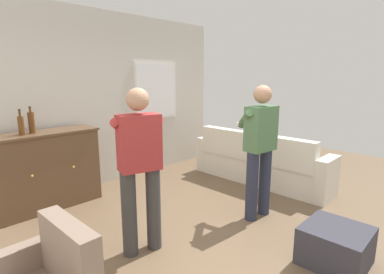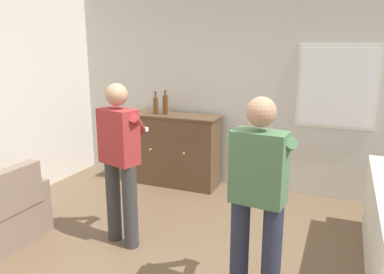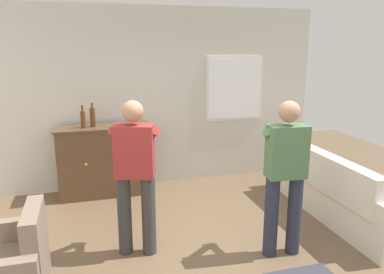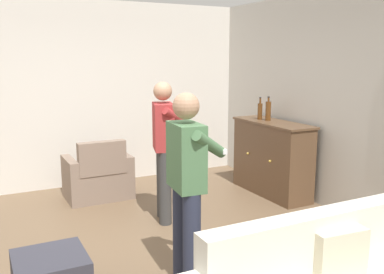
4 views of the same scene
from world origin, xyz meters
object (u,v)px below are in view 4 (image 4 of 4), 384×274
Objects in this scene: bottle_wine_green at (260,111)px; person_standing_left at (164,145)px; sideboard_cabinet at (272,158)px; bottle_liquor_amber at (268,111)px; armchair at (99,178)px; person_standing_right at (188,182)px.

person_standing_left is at bearing -73.61° from bottle_wine_green.
sideboard_cabinet is 3.94× the size of bottle_liquor_amber.
armchair is 2.51m from bottle_wine_green.
person_standing_left and person_standing_right have the same top height.
person_standing_left is (0.51, -1.74, -0.25)m from bottle_wine_green.
person_standing_right is at bearing -47.33° from bottle_wine_green.
bottle_wine_green is at bearing -161.96° from bottle_liquor_amber.
sideboard_cabinet reaches higher than armchair.
sideboard_cabinet is at bearing 128.20° from person_standing_right.
bottle_liquor_amber is at bearing 176.59° from sideboard_cabinet.
armchair is 2.59m from bottle_liquor_amber.
sideboard_cabinet is at bearing -3.41° from bottle_liquor_amber.
armchair is 1.44m from person_standing_left.
person_standing_left reaches higher than armchair.
bottle_wine_green reaches higher than sideboard_cabinet.
sideboard_cabinet is 0.71m from bottle_wine_green.
person_standing_right is (1.87, -2.23, -0.26)m from bottle_liquor_amber.
person_standing_left is at bearing 163.72° from person_standing_right.
armchair is 2.71× the size of bottle_wine_green.
sideboard_cabinet is (0.93, 2.28, 0.24)m from armchair.
person_standing_left is at bearing -78.14° from bottle_liquor_amber.
bottle_liquor_amber reaches higher than bottle_wine_green.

